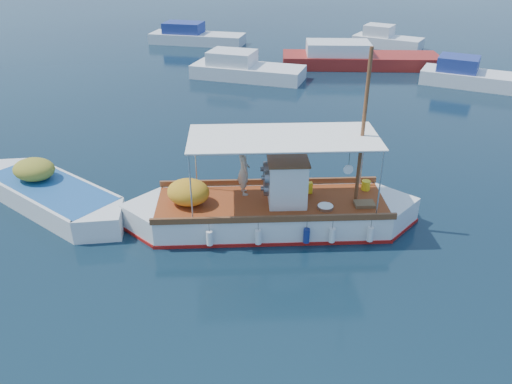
# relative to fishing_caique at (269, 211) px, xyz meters

# --- Properties ---
(ground) EXTENTS (160.00, 160.00, 0.00)m
(ground) POSITION_rel_fishing_caique_xyz_m (0.15, -0.57, -0.50)
(ground) COLOR black
(ground) RESTS_ON ground
(fishing_caique) EXTENTS (8.70, 4.62, 5.63)m
(fishing_caique) POSITION_rel_fishing_caique_xyz_m (0.00, 0.00, 0.00)
(fishing_caique) COLOR white
(fishing_caique) RESTS_ON ground
(dinghy) EXTENTS (6.45, 3.57, 1.68)m
(dinghy) POSITION_rel_fishing_caique_xyz_m (-7.20, -0.93, -0.14)
(dinghy) COLOR white
(dinghy) RESTS_ON ground
(bg_boat_nw) EXTENTS (6.76, 2.48, 1.80)m
(bg_boat_nw) POSITION_rel_fishing_caique_xyz_m (-6.01, 15.89, -0.00)
(bg_boat_nw) COLOR silver
(bg_boat_nw) RESTS_ON ground
(bg_boat_n) EXTENTS (10.54, 5.29, 1.80)m
(bg_boat_n) POSITION_rel_fishing_caique_xyz_m (0.08, 20.75, -0.00)
(bg_boat_n) COLOR maroon
(bg_boat_n) RESTS_ON ground
(bg_boat_ne) EXTENTS (5.73, 3.07, 1.80)m
(bg_boat_ne) POSITION_rel_fishing_caique_xyz_m (6.87, 18.23, -0.00)
(bg_boat_ne) COLOR silver
(bg_boat_ne) RESTS_ON ground
(bg_boat_far_w) EXTENTS (7.49, 2.82, 1.80)m
(bg_boat_far_w) POSITION_rel_fishing_caique_xyz_m (-12.93, 24.36, -0.00)
(bg_boat_far_w) COLOR silver
(bg_boat_far_w) RESTS_ON ground
(bg_boat_far_n) EXTENTS (5.38, 3.11, 1.80)m
(bg_boat_far_n) POSITION_rel_fishing_caique_xyz_m (1.55, 27.44, -0.00)
(bg_boat_far_n) COLOR silver
(bg_boat_far_n) RESTS_ON ground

